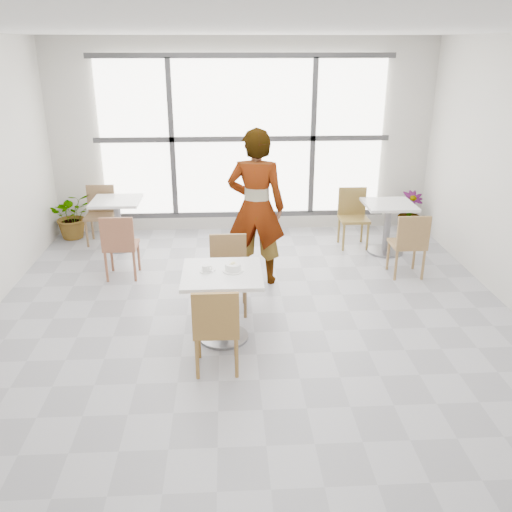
{
  "coord_description": "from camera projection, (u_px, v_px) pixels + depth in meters",
  "views": [
    {
      "loc": [
        -0.26,
        -5.05,
        2.88
      ],
      "look_at": [
        0.0,
        -0.3,
        1.0
      ],
      "focal_mm": 37.8,
      "sensor_mm": 36.0,
      "label": 1
    }
  ],
  "objects": [
    {
      "name": "ceiling",
      "position": [
        254.0,
        29.0,
        4.66
      ],
      "size": [
        7.0,
        7.0,
        0.0
      ],
      "primitive_type": "plane",
      "rotation": [
        3.14,
        0.0,
        0.0
      ],
      "color": "white",
      "rests_on": "ground"
    },
    {
      "name": "main_table",
      "position": [
        223.0,
        293.0,
        5.47
      ],
      "size": [
        0.8,
        0.8,
        0.75
      ],
      "color": "white",
      "rests_on": "ground"
    },
    {
      "name": "plant_left",
      "position": [
        72.0,
        215.0,
        8.46
      ],
      "size": [
        0.84,
        0.79,
        0.74
      ],
      "primitive_type": "imported",
      "rotation": [
        0.0,
        0.0,
        0.4
      ],
      "color": "#4F8B51",
      "rests_on": "ground"
    },
    {
      "name": "bg_chair_right_far",
      "position": [
        353.0,
        213.0,
        8.12
      ],
      "size": [
        0.42,
        0.42,
        0.87
      ],
      "color": "olive",
      "rests_on": "ground"
    },
    {
      "name": "person",
      "position": [
        256.0,
        208.0,
        6.68
      ],
      "size": [
        0.79,
        0.6,
        1.97
      ],
      "primitive_type": "imported",
      "rotation": [
        0.0,
        0.0,
        2.96
      ],
      "color": "black",
      "rests_on": "ground"
    },
    {
      "name": "bg_table_left",
      "position": [
        118.0,
        217.0,
        7.99
      ],
      "size": [
        0.7,
        0.7,
        0.75
      ],
      "color": "white",
      "rests_on": "ground"
    },
    {
      "name": "chair_near",
      "position": [
        216.0,
        325.0,
        4.89
      ],
      "size": [
        0.42,
        0.42,
        0.87
      ],
      "rotation": [
        0.0,
        0.0,
        3.14
      ],
      "color": "olive",
      "rests_on": "ground"
    },
    {
      "name": "bg_chair_left_far",
      "position": [
        101.0,
        210.0,
        8.26
      ],
      "size": [
        0.42,
        0.42,
        0.87
      ],
      "color": "olive",
      "rests_on": "ground"
    },
    {
      "name": "window",
      "position": [
        243.0,
        139.0,
        8.4
      ],
      "size": [
        4.6,
        0.07,
        2.52
      ],
      "color": "white",
      "rests_on": "ground"
    },
    {
      "name": "floor",
      "position": [
        254.0,
        332.0,
        5.77
      ],
      "size": [
        7.0,
        7.0,
        0.0
      ],
      "primitive_type": "plane",
      "color": "#9E9EA5",
      "rests_on": "ground"
    },
    {
      "name": "plant_right",
      "position": [
        410.0,
        212.0,
        8.75
      ],
      "size": [
        0.42,
        0.42,
        0.66
      ],
      "primitive_type": "imported",
      "rotation": [
        0.0,
        0.0,
        -0.14
      ],
      "color": "#4D813C",
      "rests_on": "ground"
    },
    {
      "name": "coffee_cup",
      "position": [
        206.0,
        269.0,
        5.39
      ],
      "size": [
        0.16,
        0.13,
        0.07
      ],
      "color": "white",
      "rests_on": "main_table"
    },
    {
      "name": "bg_chair_left_near",
      "position": [
        120.0,
        243.0,
        6.92
      ],
      "size": [
        0.42,
        0.42,
        0.87
      ],
      "rotation": [
        0.0,
        0.0,
        3.14
      ],
      "color": "#965B3F",
      "rests_on": "ground"
    },
    {
      "name": "bg_table_right",
      "position": [
        388.0,
        221.0,
        7.81
      ],
      "size": [
        0.7,
        0.7,
        0.75
      ],
      "color": "silver",
      "rests_on": "ground"
    },
    {
      "name": "wall_front",
      "position": [
        304.0,
        450.0,
        1.96
      ],
      "size": [
        6.0,
        0.0,
        6.0
      ],
      "primitive_type": "plane",
      "rotation": [
        -1.57,
        0.0,
        0.0
      ],
      "color": "silver",
      "rests_on": "ground"
    },
    {
      "name": "bg_chair_right_near",
      "position": [
        410.0,
        241.0,
        6.96
      ],
      "size": [
        0.42,
        0.42,
        0.87
      ],
      "rotation": [
        0.0,
        0.0,
        3.14
      ],
      "color": "olive",
      "rests_on": "ground"
    },
    {
      "name": "chair_far",
      "position": [
        228.0,
        268.0,
        6.14
      ],
      "size": [
        0.42,
        0.42,
        0.87
      ],
      "color": "olive",
      "rests_on": "ground"
    },
    {
      "name": "wall_back",
      "position": [
        243.0,
        138.0,
        8.46
      ],
      "size": [
        6.0,
        0.0,
        6.0
      ],
      "primitive_type": "plane",
      "rotation": [
        1.57,
        0.0,
        0.0
      ],
      "color": "silver",
      "rests_on": "ground"
    },
    {
      "name": "oatmeal_bowl",
      "position": [
        233.0,
        267.0,
        5.4
      ],
      "size": [
        0.21,
        0.21,
        0.09
      ],
      "color": "white",
      "rests_on": "main_table"
    }
  ]
}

